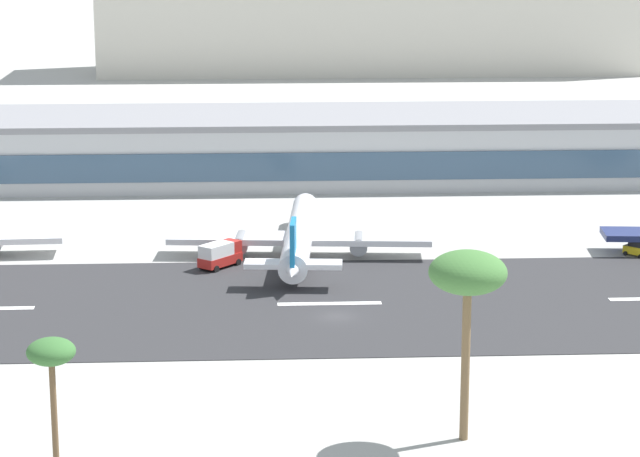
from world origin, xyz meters
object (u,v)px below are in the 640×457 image
(airliner_blue_tail_gate_1, at_px, (299,238))
(service_baggage_tug_0, at_px, (637,248))
(palm_tree_1, at_px, (468,277))
(palm_tree_2, at_px, (51,356))
(terminal_building, at_px, (303,146))
(service_box_truck_1, at_px, (220,254))

(airliner_blue_tail_gate_1, height_order, service_baggage_tug_0, airliner_blue_tail_gate_1)
(palm_tree_1, bearing_deg, palm_tree_2, -171.04)
(palm_tree_1, bearing_deg, airliner_blue_tail_gate_1, 100.95)
(terminal_building, xyz_separation_m, service_box_truck_1, (-12.74, -56.80, -3.72))
(terminal_building, distance_m, service_baggage_tug_0, 68.06)
(service_box_truck_1, bearing_deg, terminal_building, 27.69)
(palm_tree_2, bearing_deg, service_box_truck_1, 79.33)
(service_baggage_tug_0, height_order, palm_tree_2, palm_tree_2)
(palm_tree_1, relative_size, palm_tree_2, 1.47)
(service_box_truck_1, distance_m, palm_tree_2, 64.52)
(terminal_building, distance_m, airliner_blue_tail_gate_1, 52.56)
(service_baggage_tug_0, bearing_deg, palm_tree_2, -89.31)
(palm_tree_2, bearing_deg, palm_tree_1, 8.96)
(terminal_building, xyz_separation_m, palm_tree_2, (-24.59, -119.70, 4.42))
(terminal_building, relative_size, palm_tree_1, 9.15)
(terminal_building, height_order, service_box_truck_1, terminal_building)
(service_baggage_tug_0, height_order, palm_tree_1, palm_tree_1)
(terminal_building, bearing_deg, service_box_truck_1, -102.64)
(service_box_truck_1, bearing_deg, palm_tree_2, -150.33)
(airliner_blue_tail_gate_1, xyz_separation_m, service_box_truck_1, (-10.16, -4.39, -0.89))
(airliner_blue_tail_gate_1, xyz_separation_m, palm_tree_2, (-22.01, -67.28, 7.25))
(airliner_blue_tail_gate_1, relative_size, palm_tree_1, 2.41)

